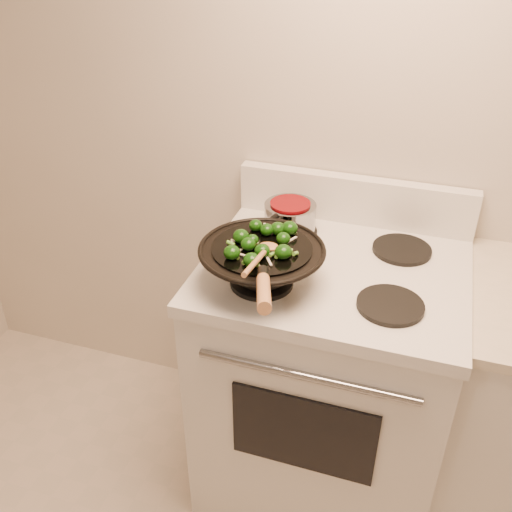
% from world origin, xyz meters
% --- Properties ---
extents(stove, '(0.78, 0.67, 1.08)m').
position_xyz_m(stove, '(-0.08, 1.17, 0.47)').
color(stove, white).
rests_on(stove, ground).
extents(wok, '(0.35, 0.57, 0.22)m').
position_xyz_m(wok, '(-0.26, 1.02, 0.99)').
color(wok, black).
rests_on(wok, stove).
extents(stirfry, '(0.20, 0.25, 0.04)m').
position_xyz_m(stirfry, '(-0.25, 1.02, 1.06)').
color(stirfry, '#0E3708').
rests_on(stirfry, wok).
extents(wooden_spoon, '(0.06, 0.25, 0.07)m').
position_xyz_m(wooden_spoon, '(-0.24, 0.95, 1.07)').
color(wooden_spoon, '#AE7345').
rests_on(wooden_spoon, wok).
extents(saucepan, '(0.17, 0.26, 0.10)m').
position_xyz_m(saucepan, '(-0.26, 1.32, 0.98)').
color(saucepan, gray).
rests_on(saucepan, stove).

